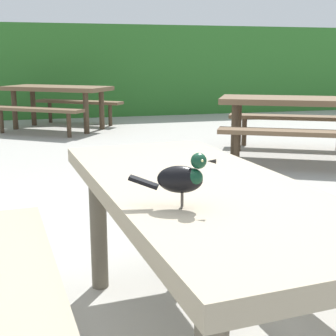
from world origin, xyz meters
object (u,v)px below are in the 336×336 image
object	(u,v)px
picnic_table_mid_left	(294,113)
picnic_table_mid_right	(58,97)
picnic_table_foreground	(198,225)
bird_grackle	(183,177)

from	to	relation	value
picnic_table_mid_left	picnic_table_mid_right	world-z (taller)	same
picnic_table_foreground	bird_grackle	bearing A→B (deg)	-116.88
picnic_table_foreground	picnic_table_mid_right	bearing A→B (deg)	92.41
bird_grackle	picnic_table_mid_right	world-z (taller)	bird_grackle
picnic_table_mid_right	picnic_table_mid_left	bearing A→B (deg)	-49.62
picnic_table_foreground	bird_grackle	size ratio (longest dim) A/B	6.80
bird_grackle	picnic_table_mid_right	distance (m)	7.07
picnic_table_mid_right	picnic_table_foreground	bearing A→B (deg)	-87.59
picnic_table_foreground	picnic_table_mid_right	world-z (taller)	same
picnic_table_foreground	bird_grackle	xyz separation A→B (m)	(-0.16, -0.31, 0.29)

